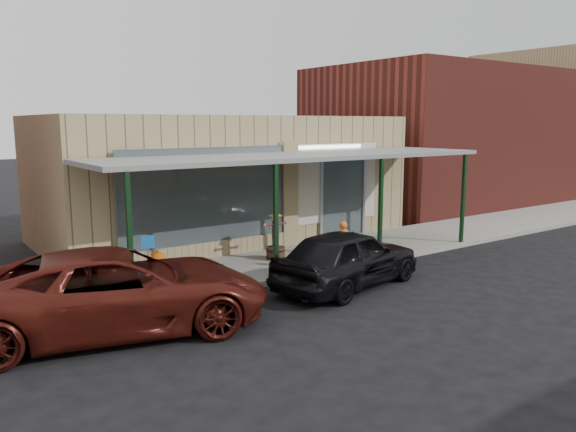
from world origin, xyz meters
TOP-DOWN VIEW (x-y plane):
  - ground at (0.00, 0.00)m, footprint 120.00×120.00m
  - sidewalk at (0.00, 3.60)m, footprint 40.00×3.20m
  - storefront at (-0.00, 8.16)m, footprint 12.00×6.25m
  - awning at (0.00, 3.56)m, footprint 12.00×3.00m
  - block_buildings_near at (2.01, 9.20)m, footprint 61.00×8.00m
  - barrel_scarecrow at (-0.74, 3.72)m, footprint 0.81×0.66m
  - barrel_pumpkin at (-4.31, 3.60)m, footprint 0.66×0.66m
  - handicap_sign at (-5.00, 2.44)m, footprint 0.28×0.11m
  - parked_sedan at (-0.58, 0.84)m, footprint 4.57×2.58m
  - car_maroon at (-6.11, 1.20)m, footprint 6.23×3.98m

SIDE VIEW (x-z plane):
  - ground at x=0.00m, z-range 0.00..0.00m
  - sidewalk at x=0.00m, z-range 0.00..0.15m
  - barrel_pumpkin at x=-4.31m, z-range 0.04..0.80m
  - barrel_scarecrow at x=-0.74m, z-range -0.07..1.30m
  - parked_sedan at x=-0.58m, z-range -0.01..1.48m
  - car_maroon at x=-6.11m, z-range 0.00..1.60m
  - handicap_sign at x=-5.00m, z-range 0.35..1.75m
  - storefront at x=0.00m, z-range -0.01..4.19m
  - awning at x=0.00m, z-range 1.49..4.53m
  - block_buildings_near at x=2.01m, z-range -0.23..7.77m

